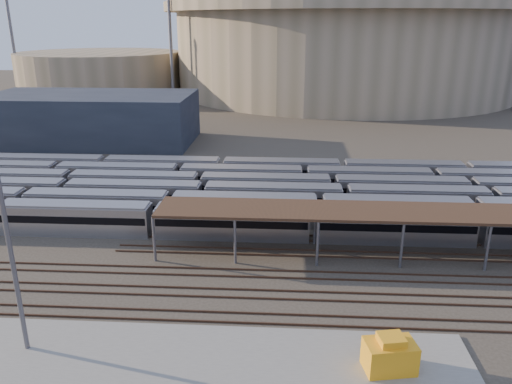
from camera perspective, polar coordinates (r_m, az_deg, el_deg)
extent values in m
plane|color=#383026|center=(52.25, -3.15, -8.74)|extent=(420.00, 420.00, 0.00)
cube|color=gray|center=(40.69, -13.10, -18.07)|extent=(50.00, 9.00, 0.20)
cube|color=#B7B8BC|center=(58.50, 6.47, -3.74)|extent=(112.00, 2.90, 3.60)
cube|color=#B7B8BC|center=(62.46, 7.27, -2.27)|extent=(112.00, 2.90, 3.60)
cube|color=#B7B8BC|center=(67.15, -6.05, -0.68)|extent=(112.00, 2.90, 3.60)
cube|color=#B7B8BC|center=(71.26, -6.49, 0.48)|extent=(112.00, 2.90, 3.60)
cube|color=#B7B8BC|center=(74.25, 5.55, 1.28)|extent=(112.00, 2.90, 3.60)
cube|color=#B7B8BC|center=(78.86, -3.95, 2.39)|extent=(112.00, 2.90, 3.60)
cylinder|color=slate|center=(53.77, -11.57, -5.32)|extent=(0.30, 0.30, 5.00)
cylinder|color=slate|center=(58.57, -10.25, -3.16)|extent=(0.30, 0.30, 5.00)
cylinder|color=slate|center=(52.25, -2.41, -5.67)|extent=(0.30, 0.30, 5.00)
cylinder|color=slate|center=(57.18, -1.86, -3.42)|extent=(0.30, 0.30, 5.00)
cylinder|color=slate|center=(52.11, 7.06, -5.88)|extent=(0.30, 0.30, 5.00)
cylinder|color=slate|center=(57.05, 6.76, -3.60)|extent=(0.30, 0.30, 5.00)
cylinder|color=slate|center=(53.36, 16.33, -5.93)|extent=(0.30, 0.30, 5.00)
cylinder|color=slate|center=(58.19, 15.23, -3.70)|extent=(0.30, 0.30, 5.00)
cylinder|color=slate|center=(55.92, 24.96, -5.84)|extent=(0.30, 0.30, 5.00)
cylinder|color=slate|center=(60.55, 23.21, -3.72)|extent=(0.30, 0.30, 5.00)
cube|color=#332315|center=(55.88, 20.30, -2.27)|extent=(60.00, 6.00, 0.30)
cube|color=#4C3323|center=(50.68, -3.38, -9.56)|extent=(170.00, 0.12, 0.18)
cube|color=#4C3323|center=(51.99, -3.19, -8.78)|extent=(170.00, 0.12, 0.18)
cube|color=#4C3323|center=(47.24, -3.97, -11.88)|extent=(170.00, 0.12, 0.18)
cube|color=#4C3323|center=(48.52, -3.74, -10.97)|extent=(170.00, 0.12, 0.18)
cube|color=#4C3323|center=(43.89, -4.65, -14.55)|extent=(170.00, 0.12, 0.18)
cube|color=#4C3323|center=(45.13, -4.38, -13.50)|extent=(170.00, 0.12, 0.18)
cylinder|color=gray|center=(187.18, 9.85, 15.60)|extent=(116.00, 116.00, 28.00)
cylinder|color=gray|center=(186.97, 10.13, 20.34)|extent=(124.00, 124.00, 3.00)
cylinder|color=gray|center=(188.57, -17.29, 12.93)|extent=(56.00, 56.00, 14.00)
cube|color=#1E232D|center=(110.51, -18.29, 8.01)|extent=(42.00, 20.00, 10.00)
cylinder|color=slate|center=(160.06, -9.72, 16.50)|extent=(1.00, 1.00, 36.00)
cylinder|color=slate|center=(189.19, -26.06, 15.27)|extent=(1.00, 1.00, 36.00)
cylinder|color=slate|center=(206.60, -0.83, 17.27)|extent=(1.00, 1.00, 36.00)
cylinder|color=slate|center=(39.62, -26.75, -2.95)|extent=(0.36, 0.36, 21.34)
cube|color=orange|center=(39.17, 15.02, -17.66)|extent=(3.95, 2.86, 2.25)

